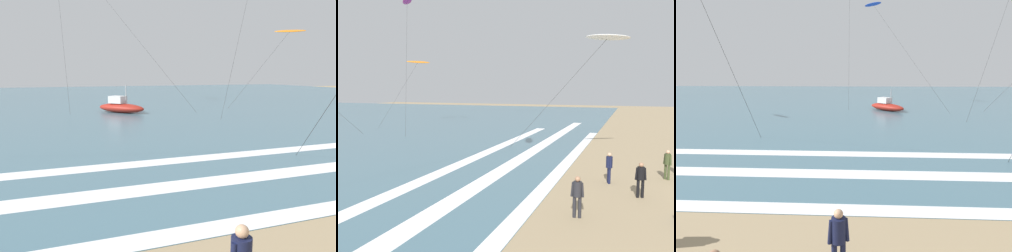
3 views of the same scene
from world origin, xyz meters
The scene contains 6 objects.
ocean_surface centered at (0.00, 54.17, 0.01)m, with size 140.00×90.00×0.01m, color #476B7A.
wave_foam_shoreline centered at (-0.50, 9.57, 0.01)m, with size 43.12×0.77×0.01m, color white.
wave_foam_mid_break centered at (1.81, 12.81, 0.01)m, with size 58.93×1.08×0.01m, color white.
wave_foam_outer_break centered at (1.44, 15.93, 0.01)m, with size 43.49×0.98×0.01m, color white.
kite_orange_far_left centered at (22.93, 32.69, 8.19)m, with size 7.85×2.93×8.45m.
offshore_boat centered at (4.92, 34.57, 0.55)m, with size 4.68×5.05×2.70m.
Camera 1 is at (-1.68, 2.68, 3.82)m, focal length 35.63 mm.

